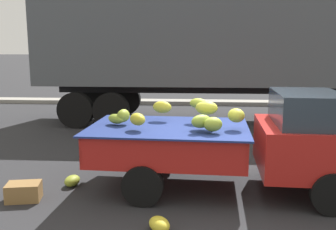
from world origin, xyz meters
The scene contains 7 objects.
ground centered at (0.00, 0.00, 0.00)m, with size 220.00×220.00×0.00m, color #28282B.
curb_strip centered at (0.00, 9.93, 0.08)m, with size 80.00×0.80×0.16m, color gray.
pickup_truck centered at (0.86, 0.07, 0.88)m, with size 4.81×2.05×1.70m.
semi_trailer centered at (0.44, 6.12, 2.54)m, with size 12.01×2.71×3.95m.
fallen_banana_bunch_near_tailgate centered at (-2.72, 0.08, 0.09)m, with size 0.36×0.24×0.18m, color #93A32D.
fallen_banana_bunch_by_wheel centered at (-1.03, -1.48, 0.10)m, with size 0.35×0.25×0.19m, color yellow.
produce_crate centered at (-3.28, -0.60, 0.14)m, with size 0.52×0.36×0.28m, color olive.
Camera 1 is at (-0.56, -6.20, 2.42)m, focal length 40.91 mm.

